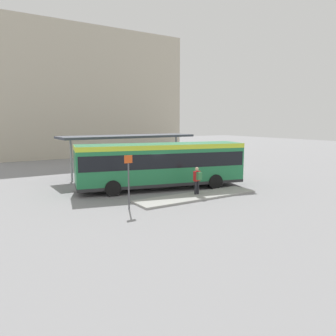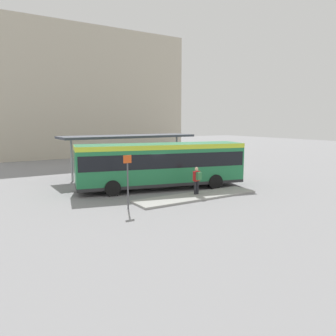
# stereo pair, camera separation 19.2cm
# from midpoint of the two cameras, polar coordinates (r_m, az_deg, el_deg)

# --- Properties ---
(ground_plane) EXTENTS (120.00, 120.00, 0.00)m
(ground_plane) POSITION_cam_midpoint_polar(r_m,az_deg,el_deg) (22.06, -1.47, -3.60)
(ground_plane) COLOR gray
(curb_island) EXTENTS (7.90, 1.80, 0.12)m
(curb_island) POSITION_cam_midpoint_polar(r_m,az_deg,el_deg) (19.66, 4.85, -4.92)
(curb_island) COLOR #9E9E99
(curb_island) RESTS_ON ground_plane
(city_bus) EXTENTS (11.36, 5.09, 3.02)m
(city_bus) POSITION_cam_midpoint_polar(r_m,az_deg,el_deg) (21.77, -1.46, 0.97)
(city_bus) COLOR #237A47
(city_bus) RESTS_ON ground_plane
(pedestrian_waiting) EXTENTS (0.42, 0.45, 1.64)m
(pedestrian_waiting) POSITION_cam_midpoint_polar(r_m,az_deg,el_deg) (19.75, 4.84, -1.89)
(pedestrian_waiting) COLOR #232328
(pedestrian_waiting) RESTS_ON curb_island
(bicycle_yellow) EXTENTS (0.48, 1.76, 0.76)m
(bicycle_yellow) POSITION_cam_midpoint_polar(r_m,az_deg,el_deg) (29.36, 9.22, 0.01)
(bicycle_yellow) COLOR black
(bicycle_yellow) RESTS_ON ground_plane
(bicycle_green) EXTENTS (0.48, 1.66, 0.72)m
(bicycle_green) POSITION_cam_midpoint_polar(r_m,az_deg,el_deg) (30.10, 8.35, 0.19)
(bicycle_green) COLOR black
(bicycle_green) RESTS_ON ground_plane
(bicycle_red) EXTENTS (0.48, 1.60, 0.69)m
(bicycle_red) POSITION_cam_midpoint_polar(r_m,az_deg,el_deg) (30.50, 6.74, 0.31)
(bicycle_red) COLOR black
(bicycle_red) RESTS_ON ground_plane
(station_shelter) EXTENTS (11.03, 2.98, 3.35)m
(station_shelter) POSITION_cam_midpoint_polar(r_m,az_deg,el_deg) (26.93, -7.16, 5.39)
(station_shelter) COLOR #383D47
(station_shelter) RESTS_ON ground_plane
(potted_planter_near_shelter) EXTENTS (0.73, 0.73, 1.27)m
(potted_planter_near_shelter) POSITION_cam_midpoint_polar(r_m,az_deg,el_deg) (23.43, -13.02, -1.44)
(potted_planter_near_shelter) COLOR slate
(potted_planter_near_shelter) RESTS_ON ground_plane
(potted_planter_far_side) EXTENTS (0.79, 0.79, 1.18)m
(potted_planter_far_side) POSITION_cam_midpoint_polar(r_m,az_deg,el_deg) (24.20, -7.51, -1.13)
(potted_planter_far_side) COLOR slate
(potted_planter_far_side) RESTS_ON ground_plane
(platform_sign) EXTENTS (0.44, 0.08, 2.80)m
(platform_sign) POSITION_cam_midpoint_polar(r_m,az_deg,el_deg) (16.79, -7.20, -2.00)
(platform_sign) COLOR #4C4C51
(platform_sign) RESTS_ON ground_plane
(station_building) EXTENTS (23.92, 10.55, 15.98)m
(station_building) POSITION_cam_midpoint_polar(r_m,az_deg,el_deg) (47.41, -14.16, 12.18)
(station_building) COLOR #BCB29E
(station_building) RESTS_ON ground_plane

